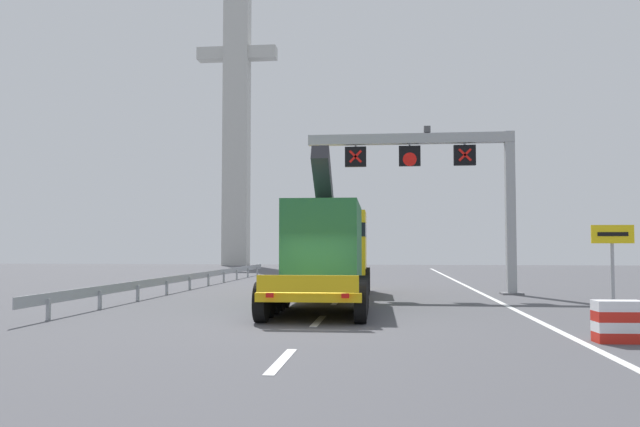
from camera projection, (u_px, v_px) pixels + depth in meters
ground at (312, 322)px, 17.32m from camera, size 112.00×112.00×0.00m
lane_markings at (350, 286)px, 32.82m from camera, size 0.20×45.84×0.01m
edge_line_right at (479, 292)px, 28.59m from camera, size 0.20×63.00×0.01m
overhead_lane_gantry at (443, 167)px, 27.92m from camera, size 9.31×0.90×7.40m
heavy_haul_truck_yellow at (331, 249)px, 24.51m from camera, size 3.17×14.09×5.30m
exit_sign_yellow at (613, 248)px, 18.83m from camera, size 1.22×0.15×2.71m
crash_barrier_striped at (618, 322)px, 13.57m from camera, size 1.03×0.56×0.90m
guardrail_left at (199, 276)px, 32.03m from camera, size 0.13×32.00×0.76m
bridge_pylon_distant at (237, 91)px, 71.41m from camera, size 9.00×2.00×38.56m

